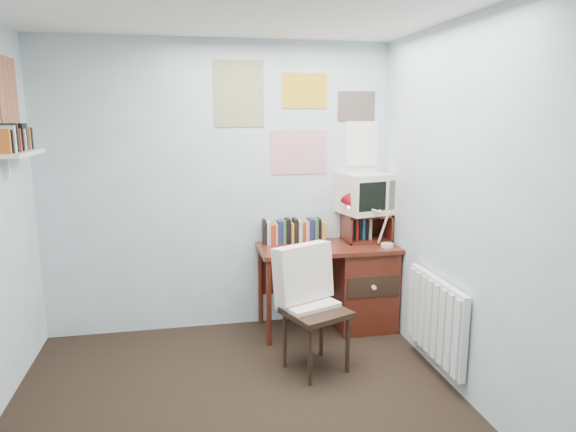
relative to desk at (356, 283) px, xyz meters
name	(u,v)px	position (x,y,z in m)	size (l,w,h in m)	color
back_wall	(220,188)	(-1.17, 0.27, 0.84)	(3.00, 0.02, 2.50)	silver
right_wall	(494,222)	(0.33, -1.48, 0.84)	(0.02, 3.50, 2.50)	silver
desk	(356,283)	(0.00, 0.00, 0.00)	(1.20, 0.55, 0.76)	#4E1C11
desk_chair	(316,312)	(-0.56, -0.72, 0.05)	(0.46, 0.44, 0.90)	black
desk_lamp	(388,224)	(0.22, -0.14, 0.55)	(0.28, 0.24, 0.40)	#B80C1D
tv_riser	(366,227)	(0.12, 0.11, 0.48)	(0.40, 0.30, 0.25)	#4E1C11
crt_tv	(365,192)	(0.11, 0.13, 0.80)	(0.41, 0.38, 0.39)	beige
book_row	(296,230)	(-0.51, 0.18, 0.46)	(0.60, 0.14, 0.22)	#4E1C11
radiator	(436,318)	(0.29, -0.93, 0.01)	(0.09, 0.80, 0.60)	white
wall_shelf	(18,153)	(-2.57, -0.38, 1.21)	(0.20, 0.62, 0.24)	white
posters_back	(299,118)	(-0.47, 0.26, 1.44)	(1.20, 0.01, 0.90)	white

